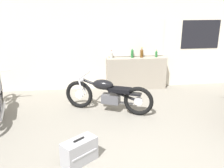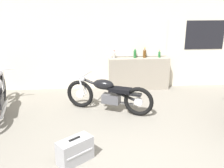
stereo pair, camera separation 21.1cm
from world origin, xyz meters
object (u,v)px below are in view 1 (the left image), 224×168
Objects in this scene: hard_case_silver at (79,151)px; motorcycle_black at (108,94)px; bottle_left_center at (132,53)px; bottle_right_center at (156,54)px; bottle_leftmost at (112,55)px; bottle_center at (142,53)px.

motorcycle_black is at bearing 70.96° from hard_case_silver.
bottle_left_center is 0.66m from bottle_right_center.
motorcycle_black is at bearing -99.80° from bottle_leftmost.
bottle_center is (0.80, 0.00, 0.03)m from bottle_leftmost.
bottle_center reaches higher than bottle_leftmost.
bottle_leftmost is at bearing 80.20° from motorcycle_black.
motorcycle_black is 1.92m from hard_case_silver.
bottle_right_center is 3.90m from hard_case_silver.
bottle_right_center is at bearing -1.26° from bottle_center.
bottle_right_center is at bearing 44.40° from motorcycle_black.
bottle_leftmost is 1.04× the size of bottle_right_center.
bottle_left_center is at bearing -1.32° from bottle_leftmost.
bottle_center is 1.35× the size of bottle_right_center.
bottle_center is at bearing 62.61° from hard_case_silver.
hard_case_silver is (-0.62, -1.80, -0.21)m from motorcycle_black.
bottle_right_center is 2.10m from motorcycle_black.
bottle_left_center reaches higher than bottle_leftmost.
bottle_leftmost is 0.35× the size of hard_case_silver.
motorcycle_black is at bearing -119.33° from bottle_left_center.
bottle_center is at bearing 3.76° from bottle_left_center.
bottle_center is 0.14× the size of motorcycle_black.
bottle_leftmost is 3.42m from hard_case_silver.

